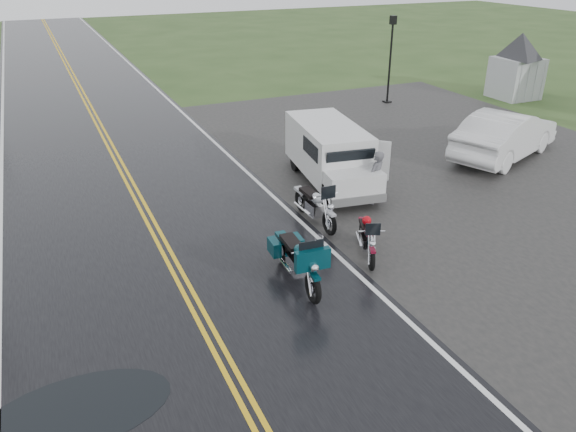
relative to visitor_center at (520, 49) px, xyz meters
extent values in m
plane|color=#2D471E|center=(-20.00, -12.00, -2.40)|extent=(120.00, 120.00, 0.00)
cube|color=black|center=(-20.00, -2.00, -2.38)|extent=(8.00, 100.00, 0.04)
cube|color=black|center=(-9.00, -7.00, -2.38)|extent=(14.00, 24.00, 0.03)
imported|color=#4D4C52|center=(-13.62, -8.38, -1.59)|extent=(0.70, 0.61, 1.61)
imported|color=silver|center=(-7.18, -6.81, -1.55)|extent=(5.46, 3.58, 1.70)
camera|label=1|loc=(-22.32, -21.24, 4.49)|focal=35.00mm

